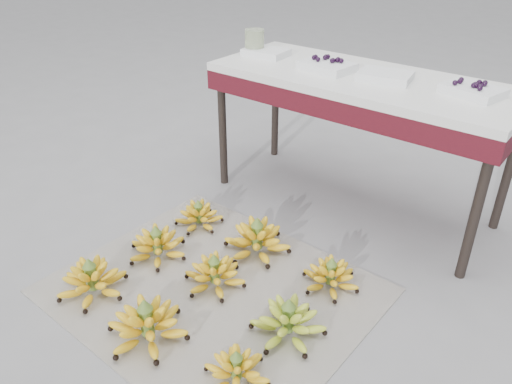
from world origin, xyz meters
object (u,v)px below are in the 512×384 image
Objects in this scene: newspaper_mat at (213,290)px; bunch_front_left at (92,281)px; bunch_back_right at (331,276)px; bunch_front_center at (147,325)px; bunch_back_left at (199,216)px; tray_right at (385,76)px; tray_left at (327,66)px; tray_far_right at (473,90)px; bunch_mid_left at (157,245)px; glass_jar at (254,42)px; bunch_back_center at (257,240)px; bunch_mid_right at (288,322)px; bunch_front_right at (237,370)px; vendor_table at (361,92)px; bunch_mid_center at (215,274)px; tray_far_left at (266,52)px.

newspaper_mat is 0.50m from bunch_front_left.
bunch_front_center is at bearing -114.55° from bunch_back_right.
tray_right is (0.60, 0.67, 0.68)m from bunch_back_left.
tray_left is at bearing 95.30° from newspaper_mat.
tray_far_right is (0.22, 0.71, 0.68)m from bunch_back_right.
bunch_mid_left is 1.22m from glass_jar.
bunch_front_left is 0.34m from bunch_mid_left.
bunch_back_center is at bearing -50.68° from glass_jar.
bunch_mid_right is 1.25m from tray_far_right.
glass_jar reaches higher than bunch_back_right.
bunch_back_left is at bearing 136.87° from bunch_front_right.
vendor_table is (0.10, 1.34, 0.56)m from bunch_front_center.
bunch_mid_right is at bearing -101.09° from tray_far_right.
bunch_mid_right is 1.34× the size of tray_left.
newspaper_mat is at bearing 58.06° from bunch_front_left.
tray_left is at bearing 89.01° from bunch_front_center.
tray_far_right reaches higher than tray_right.
bunch_mid_left is 0.80m from bunch_back_right.
bunch_back_left is at bearing 109.29° from bunch_front_left.
bunch_back_right reaches higher than bunch_back_left.
bunch_mid_left reaches higher than bunch_back_right.
bunch_mid_center reaches higher than bunch_front_right.
bunch_front_center is 1.61m from glass_jar.
vendor_table is 11.29× the size of glass_jar.
tray_far_right is (0.96, 1.02, 0.67)m from bunch_mid_left.
bunch_back_right is (0.76, 0.65, -0.01)m from bunch_front_left.
bunch_mid_center is 0.84× the size of bunch_back_center.
tray_far_left is at bearing 119.37° from bunch_back_center.
bunch_mid_right is (0.41, -0.04, 0.00)m from bunch_mid_center.
bunch_front_center reaches higher than bunch_back_right.
tray_right is (0.70, -0.00, 0.00)m from tray_far_left.
vendor_table is 0.15m from tray_right.
bunch_mid_center is 1.27m from tray_far_left.
bunch_mid_left is 1.55m from tray_far_right.
bunch_front_left is at bearing -102.94° from tray_left.
bunch_mid_right is at bearing -2.44° from bunch_back_left.
bunch_mid_left is (-0.36, 0.02, 0.06)m from newspaper_mat.
bunch_back_center is 0.23× the size of vendor_table.
tray_far_right is (0.60, 1.38, 0.66)m from bunch_front_center.
tray_left reaches higher than bunch_front_left.
newspaper_mat is 0.35m from bunch_front_center.
bunch_front_left is 0.24× the size of vendor_table.
bunch_front_left is 0.64m from bunch_back_left.
bunch_mid_right is at bearing -79.65° from tray_right.
bunch_front_left is 1.22× the size of bunch_mid_left.
tray_right is at bearing 65.31° from bunch_back_center.
bunch_front_center is at bearing -94.26° from bunch_back_center.
bunch_back_left is 0.98m from tray_left.
bunch_back_right is (0.39, 0.30, -0.00)m from bunch_mid_center.
bunch_front_left is 1.51m from vendor_table.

